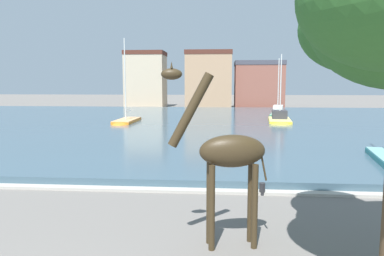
{
  "coord_description": "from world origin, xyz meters",
  "views": [
    {
      "loc": [
        3.41,
        -5.28,
        4.51
      ],
      "look_at": [
        1.86,
        13.76,
        2.2
      ],
      "focal_mm": 34.02,
      "sensor_mm": 36.0,
      "label": 1
    }
  ],
  "objects_px": {
    "giraffe_statue": "(227,155)",
    "sailboat_green": "(278,115)",
    "mooring_bollard": "(262,189)",
    "sailboat_yellow": "(280,121)",
    "sailboat_orange": "(126,123)"
  },
  "relations": [
    {
      "from": "giraffe_statue",
      "to": "sailboat_yellow",
      "type": "distance_m",
      "value": 31.01
    },
    {
      "from": "giraffe_statue",
      "to": "mooring_bollard",
      "type": "bearing_deg",
      "value": 72.48
    },
    {
      "from": "sailboat_green",
      "to": "mooring_bollard",
      "type": "height_order",
      "value": "sailboat_green"
    },
    {
      "from": "giraffe_statue",
      "to": "sailboat_green",
      "type": "relative_size",
      "value": 0.6
    },
    {
      "from": "sailboat_orange",
      "to": "sailboat_yellow",
      "type": "relative_size",
      "value": 1.21
    },
    {
      "from": "giraffe_statue",
      "to": "sailboat_green",
      "type": "distance_m",
      "value": 38.13
    },
    {
      "from": "mooring_bollard",
      "to": "sailboat_orange",
      "type": "bearing_deg",
      "value": 117.12
    },
    {
      "from": "sailboat_orange",
      "to": "sailboat_yellow",
      "type": "bearing_deg",
      "value": 7.75
    },
    {
      "from": "sailboat_green",
      "to": "mooring_bollard",
      "type": "distance_m",
      "value": 33.03
    },
    {
      "from": "giraffe_statue",
      "to": "mooring_bollard",
      "type": "height_order",
      "value": "giraffe_statue"
    },
    {
      "from": "sailboat_orange",
      "to": "sailboat_green",
      "type": "distance_m",
      "value": 19.74
    },
    {
      "from": "sailboat_green",
      "to": "mooring_bollard",
      "type": "xyz_separation_m",
      "value": [
        -5.49,
        -32.57,
        -0.34
      ]
    },
    {
      "from": "giraffe_statue",
      "to": "sailboat_orange",
      "type": "height_order",
      "value": "sailboat_orange"
    },
    {
      "from": "giraffe_statue",
      "to": "sailboat_yellow",
      "type": "height_order",
      "value": "sailboat_yellow"
    },
    {
      "from": "giraffe_statue",
      "to": "sailboat_orange",
      "type": "bearing_deg",
      "value": 110.25
    }
  ]
}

